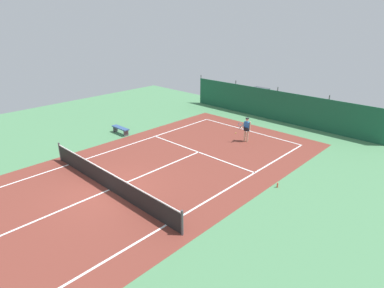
{
  "coord_description": "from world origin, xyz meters",
  "views": [
    {
      "loc": [
        12.29,
        -7.13,
        7.82
      ],
      "look_at": [
        0.32,
        5.49,
        0.9
      ],
      "focal_mm": 30.03,
      "sensor_mm": 36.0,
      "label": 1
    }
  ],
  "objects": [
    {
      "name": "water_bottle",
      "position": [
        5.78,
        5.83,
        0.12
      ],
      "size": [
        0.08,
        0.08,
        0.24
      ],
      "primitive_type": "cylinder",
      "color": "#D84C38",
      "rests_on": "ground"
    },
    {
      "name": "parked_car",
      "position": [
        -3.42,
        18.12,
        0.84
      ],
      "size": [
        2.15,
        4.27,
        1.68
      ],
      "rotation": [
        0.0,
        0.0,
        3.1
      ],
      "color": "silver",
      "rests_on": "ground"
    },
    {
      "name": "back_fence",
      "position": [
        -0.0,
        16.05,
        0.67
      ],
      "size": [
        16.3,
        0.98,
        2.7
      ],
      "color": "#195138",
      "rests_on": "ground"
    },
    {
      "name": "courtside_bench",
      "position": [
        -6.31,
        5.06,
        0.37
      ],
      "size": [
        1.6,
        0.4,
        0.49
      ],
      "color": "#335184",
      "rests_on": "ground"
    },
    {
      "name": "court_surface",
      "position": [
        0.0,
        0.0,
        0.0
      ],
      "size": [
        11.02,
        26.6,
        0.01
      ],
      "color": "brown",
      "rests_on": "ground"
    },
    {
      "name": "tennis_net",
      "position": [
        0.0,
        0.0,
        0.51
      ],
      "size": [
        10.12,
        0.1,
        1.1
      ],
      "color": "black",
      "rests_on": "ground"
    },
    {
      "name": "tennis_ball_near_player",
      "position": [
        -0.36,
        10.78,
        0.03
      ],
      "size": [
        0.07,
        0.07,
        0.07
      ],
      "primitive_type": "sphere",
      "color": "#CCDB33",
      "rests_on": "ground"
    },
    {
      "name": "ground_plane",
      "position": [
        0.0,
        0.0,
        0.0
      ],
      "size": [
        36.0,
        36.0,
        0.0
      ],
      "primitive_type": "plane",
      "color": "#4C8456"
    },
    {
      "name": "tennis_player",
      "position": [
        1.05,
        9.97,
        0.96
      ],
      "size": [
        0.66,
        0.79,
        1.64
      ],
      "rotation": [
        0.0,
        0.0,
        3.25
      ],
      "color": "#D8AD8C",
      "rests_on": "ground"
    }
  ]
}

